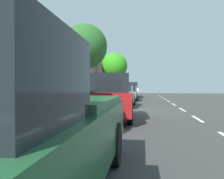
# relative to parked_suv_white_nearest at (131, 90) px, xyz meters

# --- Properties ---
(ground) EXTENTS (71.99, 71.99, 0.00)m
(ground) POSITION_rel_parked_suv_white_nearest_xyz_m (-1.01, 15.64, -1.03)
(ground) COLOR #373737
(sidewalk) EXTENTS (3.62, 44.99, 0.16)m
(sidewalk) POSITION_rel_parked_suv_white_nearest_xyz_m (2.88, 15.64, -0.95)
(sidewalk) COLOR #A29591
(sidewalk) RESTS_ON ground
(curb_edge) EXTENTS (0.16, 44.99, 0.16)m
(curb_edge) POSITION_rel_parked_suv_white_nearest_xyz_m (0.99, 15.64, -0.95)
(curb_edge) COLOR gray
(curb_edge) RESTS_ON ground
(lane_stripe_centre) EXTENTS (0.14, 44.20, 0.01)m
(lane_stripe_centre) POSITION_rel_parked_suv_white_nearest_xyz_m (-4.09, 15.25, -1.02)
(lane_stripe_centre) COLOR white
(lane_stripe_centre) RESTS_ON ground
(lane_stripe_bike_edge) EXTENTS (0.12, 44.99, 0.01)m
(lane_stripe_bike_edge) POSITION_rel_parked_suv_white_nearest_xyz_m (-0.48, 15.64, -1.02)
(lane_stripe_bike_edge) COLOR white
(lane_stripe_bike_edge) RESTS_ON ground
(building_facade) EXTENTS (0.50, 44.99, 6.60)m
(building_facade) POSITION_rel_parked_suv_white_nearest_xyz_m (4.94, 15.64, 2.28)
(building_facade) COLOR #9B6D64
(building_facade) RESTS_ON ground
(parked_suv_white_nearest) EXTENTS (2.17, 4.80, 1.99)m
(parked_suv_white_nearest) POSITION_rel_parked_suv_white_nearest_xyz_m (0.00, 0.00, 0.00)
(parked_suv_white_nearest) COLOR white
(parked_suv_white_nearest) RESTS_ON ground
(parked_sedan_tan_second) EXTENTS (1.95, 4.46, 1.52)m
(parked_sedan_tan_second) POSITION_rel_parked_suv_white_nearest_xyz_m (-0.14, 6.42, -0.27)
(parked_sedan_tan_second) COLOR tan
(parked_sedan_tan_second) RESTS_ON ground
(parked_sedan_grey_mid) EXTENTS (1.90, 4.43, 1.52)m
(parked_sedan_grey_mid) POSITION_rel_parked_suv_white_nearest_xyz_m (-0.08, 13.59, -0.27)
(parked_sedan_grey_mid) COLOR slate
(parked_sedan_grey_mid) RESTS_ON ground
(parked_suv_red_far) EXTENTS (2.21, 4.81, 1.99)m
(parked_suv_red_far) POSITION_rel_parked_suv_white_nearest_xyz_m (-0.18, 20.08, 0.00)
(parked_suv_red_far) COLOR maroon
(parked_suv_red_far) RESTS_ON ground
(parked_pickup_green_farthest) EXTENTS (2.03, 5.30, 1.95)m
(parked_pickup_green_farthest) POSITION_rel_parked_suv_white_nearest_xyz_m (-0.22, 27.91, -0.13)
(parked_pickup_green_farthest) COLOR #1E512D
(parked_pickup_green_farthest) RESTS_ON ground
(bicycle_at_curb) EXTENTS (1.47, 1.05, 0.78)m
(bicycle_at_curb) POSITION_rel_parked_suv_white_nearest_xyz_m (0.53, 15.64, -0.64)
(bicycle_at_curb) COLOR black
(bicycle_at_curb) RESTS_ON ground
(cyclist_with_backpack) EXTENTS (0.52, 0.55, 1.74)m
(cyclist_with_backpack) POSITION_rel_parked_suv_white_nearest_xyz_m (0.75, 15.18, 0.04)
(cyclist_with_backpack) COLOR #C6B284
(cyclist_with_backpack) RESTS_ON ground
(street_tree_near_cyclist) EXTENTS (3.47, 3.47, 5.78)m
(street_tree_near_cyclist) POSITION_rel_parked_suv_white_nearest_xyz_m (2.23, -0.62, 3.13)
(street_tree_near_cyclist) COLOR #4A3630
(street_tree_near_cyclist) RESTS_ON sidewalk
(street_tree_mid_block) EXTENTS (2.97, 2.97, 5.47)m
(street_tree_mid_block) POSITION_rel_parked_suv_white_nearest_xyz_m (2.23, 15.17, 3.08)
(street_tree_mid_block) COLOR brown
(street_tree_mid_block) RESTS_ON sidewalk
(fire_hydrant) EXTENTS (0.22, 0.22, 0.84)m
(fire_hydrant) POSITION_rel_parked_suv_white_nearest_xyz_m (1.42, 12.56, -0.44)
(fire_hydrant) COLOR red
(fire_hydrant) RESTS_ON sidewalk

